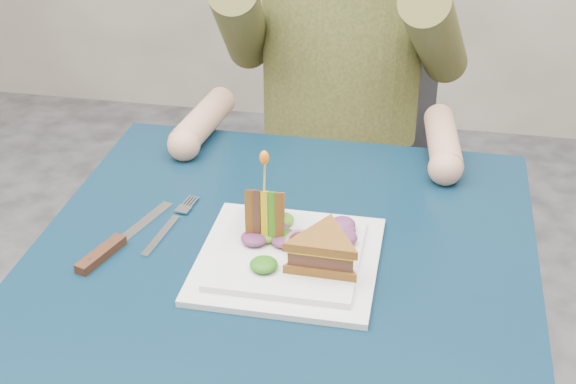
% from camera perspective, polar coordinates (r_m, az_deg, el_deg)
% --- Properties ---
extents(table, '(0.75, 0.75, 0.73)m').
position_cam_1_polar(table, '(1.25, -0.36, -7.12)').
color(table, '#081E2F').
rests_on(table, ground).
extents(chair, '(0.42, 0.40, 0.93)m').
position_cam_1_polar(chair, '(1.93, 3.95, 3.55)').
color(chair, '#47474C').
rests_on(chair, ground).
extents(diner, '(0.54, 0.59, 0.74)m').
position_cam_1_polar(diner, '(1.69, 3.90, 13.22)').
color(diner, brown).
rests_on(diner, chair).
extents(plate, '(0.26, 0.26, 0.02)m').
position_cam_1_polar(plate, '(1.17, 0.02, -4.69)').
color(plate, white).
rests_on(plate, table).
extents(sandwich_flat, '(0.12, 0.12, 0.05)m').
position_cam_1_polar(sandwich_flat, '(1.12, 2.54, -4.21)').
color(sandwich_flat, brown).
rests_on(sandwich_flat, plate).
extents(sandwich_upright, '(0.08, 0.13, 0.13)m').
position_cam_1_polar(sandwich_upright, '(1.19, -1.63, -1.46)').
color(sandwich_upright, brown).
rests_on(sandwich_upright, plate).
extents(fork, '(0.04, 0.18, 0.01)m').
position_cam_1_polar(fork, '(1.27, -8.45, -2.40)').
color(fork, silver).
rests_on(fork, table).
extents(knife, '(0.08, 0.22, 0.02)m').
position_cam_1_polar(knife, '(1.23, -12.57, -3.90)').
color(knife, silver).
rests_on(knife, table).
extents(toothpick, '(0.01, 0.01, 0.06)m').
position_cam_1_polar(toothpick, '(1.16, -1.67, 1.23)').
color(toothpick, tan).
rests_on(toothpick, sandwich_upright).
extents(toothpick_frill, '(0.01, 0.01, 0.02)m').
position_cam_1_polar(toothpick_frill, '(1.14, -1.70, 2.46)').
color(toothpick_frill, orange).
rests_on(toothpick_frill, sandwich_upright).
extents(lettuce_spill, '(0.15, 0.13, 0.02)m').
position_cam_1_polar(lettuce_spill, '(1.17, 0.35, -3.60)').
color(lettuce_spill, '#337A14').
rests_on(lettuce_spill, plate).
extents(onion_ring, '(0.04, 0.04, 0.02)m').
position_cam_1_polar(onion_ring, '(1.16, 0.79, -3.58)').
color(onion_ring, '#9E4C7A').
rests_on(onion_ring, plate).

